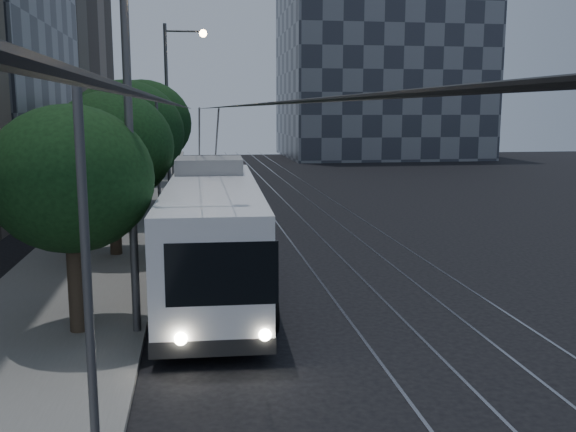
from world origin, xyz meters
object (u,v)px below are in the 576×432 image
(car_white_d, at_px, (187,169))
(streetlamp_far, at_px, (174,97))
(trolleybus, at_px, (213,233))
(pickup_silver, at_px, (219,220))
(car_white_b, at_px, (209,182))
(car_white_c, at_px, (209,179))
(car_white_a, at_px, (192,197))
(streetlamp_near, at_px, (146,114))

(car_white_d, bearing_deg, streetlamp_far, -87.15)
(trolleybus, height_order, pickup_silver, trolleybus)
(trolleybus, xyz_separation_m, car_white_b, (0.43, 23.67, -1.09))
(car_white_c, height_order, streetlamp_far, streetlamp_far)
(car_white_b, bearing_deg, car_white_c, 68.67)
(car_white_b, bearing_deg, streetlamp_far, -135.23)
(pickup_silver, bearing_deg, car_white_a, 110.97)
(trolleybus, relative_size, streetlamp_near, 1.46)
(car_white_a, height_order, car_white_c, car_white_c)
(streetlamp_near, height_order, streetlamp_far, streetlamp_far)
(car_white_d, bearing_deg, car_white_b, -76.77)
(car_white_c, bearing_deg, car_white_b, -115.27)
(car_white_a, xyz_separation_m, streetlamp_near, (-0.92, -19.99, 4.72))
(streetlamp_far, bearing_deg, car_white_c, 70.11)
(streetlamp_near, relative_size, streetlamp_far, 0.86)
(car_white_d, bearing_deg, car_white_c, -75.01)
(car_white_c, distance_m, streetlamp_near, 29.65)
(trolleybus, xyz_separation_m, car_white_c, (0.48, 25.21, -1.04))
(streetlamp_near, distance_m, streetlamp_far, 23.46)
(car_white_b, bearing_deg, car_white_a, -117.87)
(trolleybus, distance_m, streetlamp_far, 20.03)
(car_white_c, xyz_separation_m, streetlamp_far, (-2.08, -5.75, 5.52))
(trolleybus, bearing_deg, car_white_a, 94.50)
(streetlamp_near, bearing_deg, trolleybus, 67.90)
(car_white_b, height_order, streetlamp_far, streetlamp_far)
(car_white_b, relative_size, streetlamp_near, 0.54)
(pickup_silver, relative_size, car_white_d, 1.37)
(car_white_a, xyz_separation_m, car_white_c, (1.18, 9.21, 0.02))
(car_white_a, height_order, car_white_b, car_white_a)
(car_white_b, bearing_deg, pickup_silver, -109.31)
(trolleybus, bearing_deg, car_white_b, 90.96)
(trolleybus, relative_size, car_white_c, 2.85)
(car_white_c, bearing_deg, streetlamp_far, -133.32)
(car_white_b, height_order, streetlamp_near, streetlamp_near)
(trolleybus, bearing_deg, streetlamp_far, 96.71)
(car_white_a, bearing_deg, streetlamp_far, 91.88)
(streetlamp_near, bearing_deg, car_white_a, 87.36)
(pickup_silver, bearing_deg, streetlamp_near, -87.46)
(car_white_b, relative_size, car_white_d, 1.26)
(pickup_silver, distance_m, car_white_a, 7.72)
(streetlamp_near, bearing_deg, streetlamp_far, 89.95)
(car_white_a, relative_size, car_white_d, 1.11)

